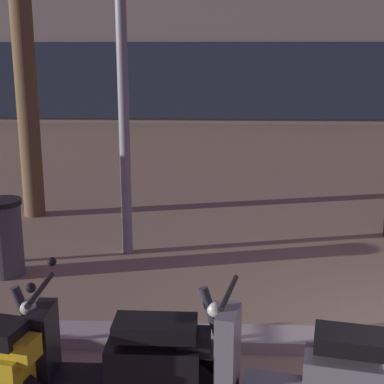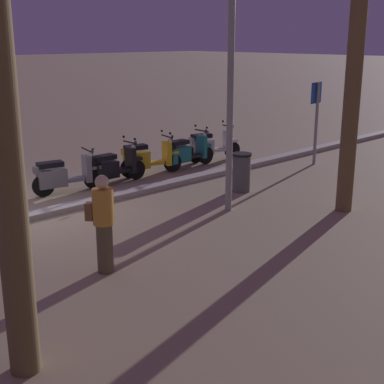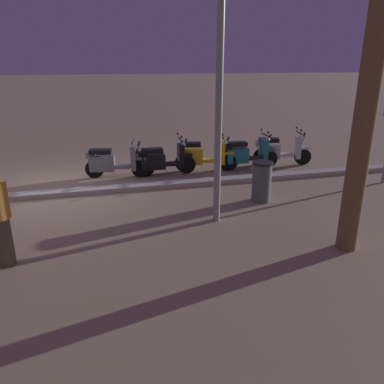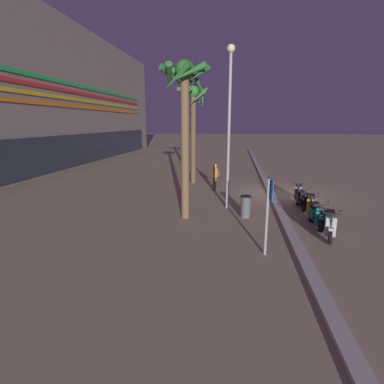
{
  "view_description": "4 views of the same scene",
  "coord_description": "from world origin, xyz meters",
  "px_view_note": "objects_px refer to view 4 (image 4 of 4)",
  "views": [
    {
      "loc": [
        -2.21,
        -4.32,
        2.67
      ],
      "look_at": [
        -2.53,
        2.85,
        0.87
      ],
      "focal_mm": 52.45,
      "sensor_mm": 36.0,
      "label": 1
    },
    {
      "loc": [
        5.05,
        10.64,
        3.66
      ],
      "look_at": [
        -1.78,
        3.45,
        0.85
      ],
      "focal_mm": 51.47,
      "sensor_mm": 36.0,
      "label": 2
    },
    {
      "loc": [
        -1.13,
        9.7,
        3.1
      ],
      "look_at": [
        -2.55,
        4.21,
        1.14
      ],
      "focal_mm": 35.21,
      "sensor_mm": 36.0,
      "label": 3
    },
    {
      "loc": [
        -17.61,
        2.55,
        4.0
      ],
      "look_at": [
        -5.26,
        4.32,
        1.15
      ],
      "focal_mm": 28.33,
      "sensor_mm": 36.0,
      "label": 4
    }
  ],
  "objects_px": {
    "scooter_teal_last_in_row": "(316,214)",
    "street_lamp": "(229,114)",
    "scooter_yellow_far_back": "(311,205)",
    "pedestrian_strolling_near_curb": "(215,176)",
    "palm_tree_near_sign": "(193,113)",
    "litter_bin": "(246,206)",
    "palm_tree_far_corner": "(185,102)",
    "scooter_black_gap_after_mid": "(301,199)",
    "scooter_grey_tail_end": "(298,192)",
    "scooter_silver_second_in_line": "(330,224)",
    "crossing_sign": "(268,208)"
  },
  "relations": [
    {
      "from": "scooter_teal_last_in_row",
      "to": "street_lamp",
      "type": "bearing_deg",
      "value": 59.84
    },
    {
      "from": "scooter_yellow_far_back",
      "to": "pedestrian_strolling_near_curb",
      "type": "height_order",
      "value": "pedestrian_strolling_near_curb"
    },
    {
      "from": "palm_tree_near_sign",
      "to": "scooter_yellow_far_back",
      "type": "bearing_deg",
      "value": -137.46
    },
    {
      "from": "palm_tree_near_sign",
      "to": "litter_bin",
      "type": "bearing_deg",
      "value": -155.75
    },
    {
      "from": "palm_tree_far_corner",
      "to": "scooter_black_gap_after_mid",
      "type": "bearing_deg",
      "value": -65.96
    },
    {
      "from": "scooter_teal_last_in_row",
      "to": "scooter_grey_tail_end",
      "type": "distance_m",
      "value": 3.98
    },
    {
      "from": "palm_tree_near_sign",
      "to": "scooter_black_gap_after_mid",
      "type": "bearing_deg",
      "value": -132.57
    },
    {
      "from": "scooter_grey_tail_end",
      "to": "street_lamp",
      "type": "relative_size",
      "value": 0.24
    },
    {
      "from": "scooter_yellow_far_back",
      "to": "scooter_silver_second_in_line",
      "type": "bearing_deg",
      "value": -178.2
    },
    {
      "from": "palm_tree_far_corner",
      "to": "scooter_grey_tail_end",
      "type": "bearing_deg",
      "value": -55.15
    },
    {
      "from": "scooter_teal_last_in_row",
      "to": "scooter_grey_tail_end",
      "type": "xyz_separation_m",
      "value": [
        3.98,
        -0.06,
        -0.01
      ]
    },
    {
      "from": "scooter_yellow_far_back",
      "to": "scooter_black_gap_after_mid",
      "type": "bearing_deg",
      "value": 7.17
    },
    {
      "from": "scooter_teal_last_in_row",
      "to": "litter_bin",
      "type": "bearing_deg",
      "value": 75.42
    },
    {
      "from": "scooter_black_gap_after_mid",
      "to": "palm_tree_near_sign",
      "type": "bearing_deg",
      "value": 47.43
    },
    {
      "from": "scooter_silver_second_in_line",
      "to": "crossing_sign",
      "type": "distance_m",
      "value": 3.27
    },
    {
      "from": "scooter_teal_last_in_row",
      "to": "crossing_sign",
      "type": "distance_m",
      "value": 3.96
    },
    {
      "from": "scooter_silver_second_in_line",
      "to": "crossing_sign",
      "type": "bearing_deg",
      "value": 128.65
    },
    {
      "from": "scooter_grey_tail_end",
      "to": "street_lamp",
      "type": "height_order",
      "value": "street_lamp"
    },
    {
      "from": "pedestrian_strolling_near_curb",
      "to": "litter_bin",
      "type": "xyz_separation_m",
      "value": [
        -5.2,
        -1.69,
        -0.37
      ]
    },
    {
      "from": "scooter_silver_second_in_line",
      "to": "palm_tree_far_corner",
      "type": "xyz_separation_m",
      "value": [
        1.4,
        5.5,
        4.34
      ]
    },
    {
      "from": "palm_tree_near_sign",
      "to": "crossing_sign",
      "type": "bearing_deg",
      "value": -161.05
    },
    {
      "from": "scooter_teal_last_in_row",
      "to": "palm_tree_far_corner",
      "type": "height_order",
      "value": "palm_tree_far_corner"
    },
    {
      "from": "street_lamp",
      "to": "palm_tree_near_sign",
      "type": "bearing_deg",
      "value": 22.46
    },
    {
      "from": "scooter_teal_last_in_row",
      "to": "crossing_sign",
      "type": "height_order",
      "value": "crossing_sign"
    },
    {
      "from": "pedestrian_strolling_near_curb",
      "to": "street_lamp",
      "type": "distance_m",
      "value": 5.3
    },
    {
      "from": "scooter_yellow_far_back",
      "to": "palm_tree_near_sign",
      "type": "xyz_separation_m",
      "value": [
        6.75,
        6.19,
        4.21
      ]
    },
    {
      "from": "scooter_yellow_far_back",
      "to": "street_lamp",
      "type": "xyz_separation_m",
      "value": [
        0.7,
        3.69,
        3.95
      ]
    },
    {
      "from": "scooter_yellow_far_back",
      "to": "scooter_black_gap_after_mid",
      "type": "height_order",
      "value": "same"
    },
    {
      "from": "pedestrian_strolling_near_curb",
      "to": "street_lamp",
      "type": "xyz_separation_m",
      "value": [
        -3.83,
        -0.85,
        3.57
      ]
    },
    {
      "from": "crossing_sign",
      "to": "street_lamp",
      "type": "relative_size",
      "value": 0.33
    },
    {
      "from": "scooter_black_gap_after_mid",
      "to": "scooter_grey_tail_end",
      "type": "xyz_separation_m",
      "value": [
        1.39,
        -0.11,
        0.0
      ]
    },
    {
      "from": "scooter_black_gap_after_mid",
      "to": "palm_tree_near_sign",
      "type": "distance_m",
      "value": 9.23
    },
    {
      "from": "scooter_grey_tail_end",
      "to": "street_lamp",
      "type": "distance_m",
      "value": 5.72
    },
    {
      "from": "scooter_grey_tail_end",
      "to": "palm_tree_near_sign",
      "type": "bearing_deg",
      "value": 55.94
    },
    {
      "from": "scooter_yellow_far_back",
      "to": "palm_tree_far_corner",
      "type": "distance_m",
      "value": 7.04
    },
    {
      "from": "scooter_silver_second_in_line",
      "to": "pedestrian_strolling_near_curb",
      "type": "xyz_separation_m",
      "value": [
        7.08,
        4.62,
        0.39
      ]
    },
    {
      "from": "palm_tree_far_corner",
      "to": "pedestrian_strolling_near_curb",
      "type": "distance_m",
      "value": 6.98
    },
    {
      "from": "scooter_grey_tail_end",
      "to": "crossing_sign",
      "type": "bearing_deg",
      "value": 162.03
    },
    {
      "from": "crossing_sign",
      "to": "palm_tree_far_corner",
      "type": "distance_m",
      "value": 5.61
    },
    {
      "from": "scooter_teal_last_in_row",
      "to": "litter_bin",
      "type": "xyz_separation_m",
      "value": [
        0.71,
        2.75,
        0.03
      ]
    },
    {
      "from": "scooter_teal_last_in_row",
      "to": "palm_tree_far_corner",
      "type": "distance_m",
      "value": 6.87
    },
    {
      "from": "litter_bin",
      "to": "street_lamp",
      "type": "xyz_separation_m",
      "value": [
        1.37,
        0.84,
        3.93
      ]
    },
    {
      "from": "scooter_yellow_far_back",
      "to": "scooter_grey_tail_end",
      "type": "xyz_separation_m",
      "value": [
        2.59,
        0.04,
        -0.02
      ]
    },
    {
      "from": "palm_tree_far_corner",
      "to": "pedestrian_strolling_near_curb",
      "type": "bearing_deg",
      "value": -8.8
    },
    {
      "from": "scooter_teal_last_in_row",
      "to": "scooter_silver_second_in_line",
      "type": "bearing_deg",
      "value": -171.03
    },
    {
      "from": "crossing_sign",
      "to": "pedestrian_strolling_near_curb",
      "type": "relative_size",
      "value": 1.49
    },
    {
      "from": "scooter_black_gap_after_mid",
      "to": "crossing_sign",
      "type": "bearing_deg",
      "value": 158.95
    },
    {
      "from": "litter_bin",
      "to": "scooter_yellow_far_back",
      "type": "bearing_deg",
      "value": -76.78
    },
    {
      "from": "scooter_black_gap_after_mid",
      "to": "street_lamp",
      "type": "relative_size",
      "value": 0.24
    },
    {
      "from": "crossing_sign",
      "to": "scooter_silver_second_in_line",
      "type": "bearing_deg",
      "value": -51.35
    }
  ]
}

